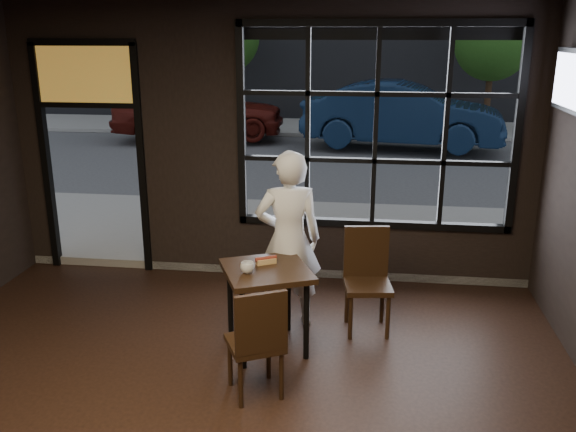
# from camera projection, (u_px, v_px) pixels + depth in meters

# --- Properties ---
(window_frame) EXTENTS (3.06, 0.12, 2.28)m
(window_frame) POSITION_uv_depth(u_px,v_px,m) (376.00, 128.00, 6.67)
(window_frame) COLOR black
(window_frame) RESTS_ON ground
(stained_transom) EXTENTS (1.20, 0.06, 0.70)m
(stained_transom) POSITION_uv_depth(u_px,v_px,m) (85.00, 74.00, 6.92)
(stained_transom) COLOR orange
(stained_transom) RESTS_ON ground
(street_asphalt) EXTENTS (60.00, 41.00, 0.04)m
(street_asphalt) POSITION_uv_depth(u_px,v_px,m) (344.00, 98.00, 26.80)
(street_asphalt) COLOR #545456
(street_asphalt) RESTS_ON ground
(cafe_table) EXTENTS (0.97, 0.97, 0.79)m
(cafe_table) POSITION_uv_depth(u_px,v_px,m) (267.00, 308.00, 5.55)
(cafe_table) COLOR black
(cafe_table) RESTS_ON floor
(chair_near) EXTENTS (0.55, 0.55, 0.95)m
(chair_near) POSITION_uv_depth(u_px,v_px,m) (255.00, 339.00, 4.83)
(chair_near) COLOR black
(chair_near) RESTS_ON floor
(chair_window) EXTENTS (0.49, 0.49, 1.01)m
(chair_window) POSITION_uv_depth(u_px,v_px,m) (368.00, 283.00, 5.84)
(chair_window) COLOR black
(chair_window) RESTS_ON floor
(man) EXTENTS (0.72, 0.56, 1.76)m
(man) POSITION_uv_depth(u_px,v_px,m) (288.00, 240.00, 5.88)
(man) COLOR white
(man) RESTS_ON floor
(hotdog) EXTENTS (0.21, 0.16, 0.06)m
(hotdog) POSITION_uv_depth(u_px,v_px,m) (266.00, 261.00, 5.53)
(hotdog) COLOR tan
(hotdog) RESTS_ON cafe_table
(cup) EXTENTS (0.17, 0.17, 0.10)m
(cup) POSITION_uv_depth(u_px,v_px,m) (247.00, 268.00, 5.32)
(cup) COLOR silver
(cup) RESTS_ON cafe_table
(tv) EXTENTS (0.11, 0.96, 0.56)m
(tv) POSITION_uv_depth(u_px,v_px,m) (574.00, 81.00, 5.45)
(tv) COLOR black
(tv) RESTS_ON wall_right
(navy_car) EXTENTS (4.96, 2.32, 1.57)m
(navy_car) POSITION_uv_depth(u_px,v_px,m) (403.00, 114.00, 14.74)
(navy_car) COLOR #0F213C
(navy_car) RESTS_ON street_asphalt
(maroon_car) EXTENTS (4.68, 2.45, 1.52)m
(maroon_car) POSITION_uv_depth(u_px,v_px,m) (199.00, 109.00, 16.05)
(maroon_car) COLOR #56150F
(maroon_car) RESTS_ON street_asphalt
(tree_left) EXTENTS (2.22, 2.22, 3.79)m
(tree_left) POSITION_uv_depth(u_px,v_px,m) (222.00, 36.00, 18.03)
(tree_left) COLOR #332114
(tree_left) RESTS_ON street_asphalt
(tree_right) EXTENTS (2.09, 2.09, 3.57)m
(tree_right) POSITION_uv_depth(u_px,v_px,m) (493.00, 43.00, 16.68)
(tree_right) COLOR #332114
(tree_right) RESTS_ON street_asphalt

